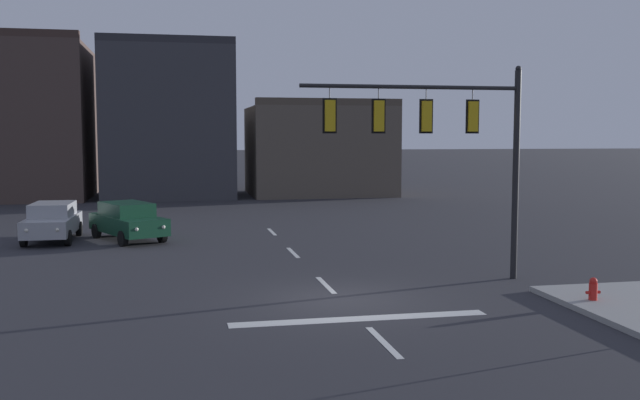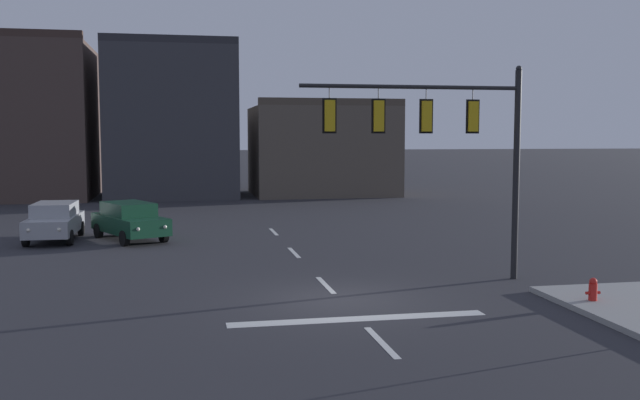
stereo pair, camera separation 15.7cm
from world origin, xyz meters
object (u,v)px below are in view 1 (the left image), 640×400
Objects in this scene: signal_mast_near_side at (443,133)px; fire_hydrant at (593,293)px; car_lot_middle at (128,220)px; car_lot_nearside at (53,221)px.

signal_mast_near_side reaches higher than fire_hydrant.
car_lot_middle is (-9.92, 10.76, -3.68)m from signal_mast_near_side.
fire_hydrant is (2.76, -3.74, -4.21)m from signal_mast_near_side.
car_lot_middle reaches higher than fire_hydrant.
car_lot_nearside is at bearing 136.54° from fire_hydrant.
signal_mast_near_side is 1.53× the size of car_lot_nearside.
car_lot_middle is at bearing -8.34° from car_lot_nearside.
signal_mast_near_side is at bearing -47.34° from car_lot_middle.
fire_hydrant is at bearing -48.84° from car_lot_middle.
car_lot_nearside is (-13.02, 11.22, -3.68)m from signal_mast_near_side.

